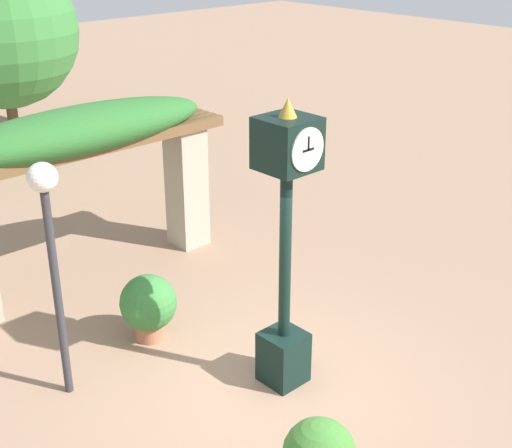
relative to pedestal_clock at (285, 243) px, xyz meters
The scene contains 5 objects.
ground_plane 1.93m from the pedestal_clock, 166.33° to the right, with size 60.00×60.00×0.00m, color #9E7A60.
pedestal_clock is the anchor object (origin of this frame).
pergola 4.04m from the pedestal_clock, 94.03° to the left, with size 5.02×1.15×2.82m.
potted_plant_near_right 2.47m from the pedestal_clock, 108.91° to the left, with size 0.78×0.78×0.95m.
lamp_post 2.68m from the pedestal_clock, 141.81° to the left, with size 0.34×0.34×2.97m.
Camera 1 is at (-5.06, -5.16, 5.43)m, focal length 50.00 mm.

